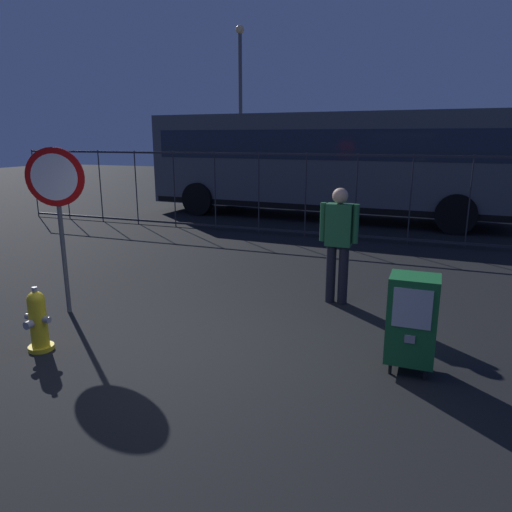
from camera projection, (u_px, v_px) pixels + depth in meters
The scene contains 8 objects.
ground_plane at pixel (191, 358), 5.21m from camera, with size 60.00×60.00×0.00m, color black.
fire_hydrant at pixel (38, 321), 5.33m from camera, with size 0.33×0.32×0.75m.
newspaper_box_primary at pixel (412, 319), 4.80m from camera, with size 0.48×0.42×1.02m.
stop_sign at pixel (57, 196), 6.20m from camera, with size 0.71×0.31×2.23m.
pedestrian at pixel (338, 239), 6.74m from camera, with size 0.55×0.22×1.67m.
fence_barrier at pixel (330, 196), 11.17m from camera, with size 18.03×0.04×2.00m.
bus_near at pixel (327, 160), 13.99m from camera, with size 10.61×3.18×3.00m.
street_light_near_right at pixel (240, 100), 18.23m from camera, with size 0.32×0.32×6.39m.
Camera 1 is at (2.38, -4.21, 2.35)m, focal length 33.40 mm.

